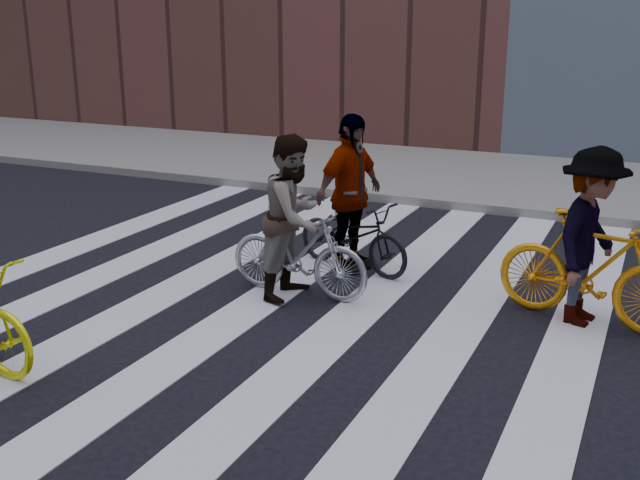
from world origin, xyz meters
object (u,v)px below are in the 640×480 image
Objects in this scene: rider_mid at (294,217)px; rider_rear at (350,193)px; bike_dark_rear at (353,235)px; rider_right at (590,237)px; bike_yellow_right at (592,269)px; bike_silver_mid at (298,252)px.

rider_mid is 0.94× the size of rider_rear.
bike_dark_rear is 0.92× the size of rider_right.
rider_mid is at bearing 111.84° from rider_right.
rider_right is (-0.05, 0.00, 0.33)m from bike_yellow_right.
bike_silver_mid is 1.22m from rider_rear.
rider_mid reaches higher than bike_silver_mid.
rider_right is at bearing -77.82° from bike_silver_mid.
bike_dark_rear is 0.86× the size of rider_rear.
rider_right is (3.06, 0.53, 0.00)m from rider_mid.
rider_rear reaches higher than bike_yellow_right.
rider_right is at bearing 102.03° from bike_yellow_right.
bike_silver_mid is at bearing -173.16° from bike_dark_rear.
bike_yellow_right reaches higher than bike_dark_rear.
rider_rear is at bearing 106.94° from bike_dark_rear.
rider_mid is at bearing -175.62° from bike_dark_rear.
bike_dark_rear is at bearing -73.06° from rider_rear.
bike_yellow_right is at bearing -84.46° from rider_rear.
rider_right is 2.93m from rider_rear.
rider_mid is at bearing 92.21° from bike_silver_mid.
rider_rear reaches higher than rider_mid.
bike_yellow_right is at bearing -84.65° from bike_dark_rear.
bike_yellow_right is 1.00× the size of rider_rear.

